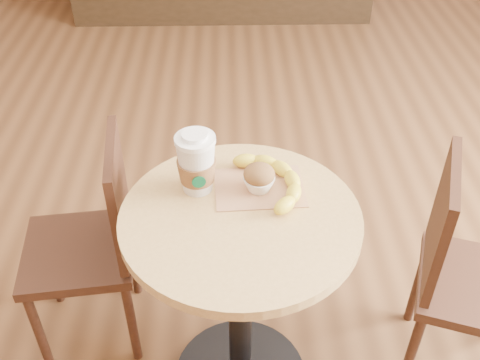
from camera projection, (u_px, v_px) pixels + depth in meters
The scene contains 7 objects.
cafe_table at pixel (240, 279), 1.59m from camera, with size 0.63×0.63×0.75m.
chair_left at pixel (94, 240), 1.80m from camera, with size 0.39×0.39×0.80m.
chair_right at pixel (463, 272), 1.69m from camera, with size 0.45×0.45×0.81m.
kraft_bag at pixel (259, 187), 1.52m from camera, with size 0.24×0.18×0.00m, color #AE7B54.
coffee_cup at pixel (196, 165), 1.47m from camera, with size 0.11×0.11×0.18m.
muffin at pixel (259, 178), 1.49m from camera, with size 0.09×0.09×0.08m.
banana at pixel (270, 182), 1.50m from camera, with size 0.20×0.27×0.04m, color gold, non-canonical shape.
Camera 1 is at (0.03, -1.11, 1.72)m, focal length 42.00 mm.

